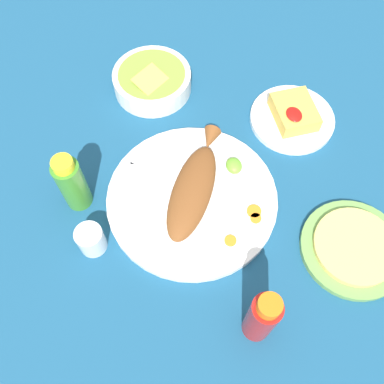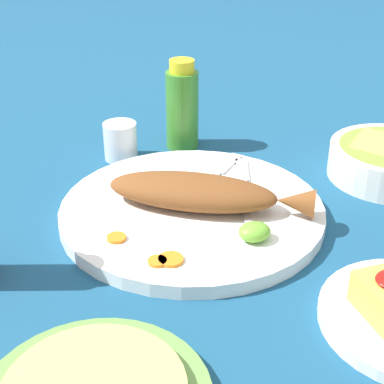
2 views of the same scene
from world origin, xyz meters
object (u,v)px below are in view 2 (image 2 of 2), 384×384
Objects in this scene: hot_sauce_bottle_green at (182,107)px; salt_cup at (121,143)px; main_plate at (192,211)px; fork_far at (244,184)px; fork_near at (215,176)px; fried_fish at (201,192)px.

hot_sauce_bottle_green is 2.46× the size of salt_cup.
fork_far reaches higher than main_plate.
main_plate is at bearing -173.78° from fork_near.
hot_sauce_bottle_green is at bearing -71.36° from fried_fish.
fork_far is at bearing -124.26° from fried_fish.
hot_sauce_bottle_green is (-0.05, -0.23, 0.03)m from fried_fish.
fork_far is (-0.08, -0.04, -0.02)m from fried_fish.
main_plate is at bearing 129.16° from fork_far.
hot_sauce_bottle_green reaches higher than fork_near.
fried_fish reaches higher than fork_near.
fork_near is at bearing 126.71° from salt_cup.
fork_near is 0.98× the size of hot_sauce_bottle_green.
fried_fish is at bearing -166.41° from fork_near.
main_plate is 0.09m from fork_near.
fork_near is 0.81× the size of fork_far.
fork_far is 1.22× the size of hot_sauce_bottle_green.
hot_sauce_bottle_green is at bearing -104.84° from main_plate.
fork_far is 0.20m from hot_sauce_bottle_green.
fork_far is at bearing -95.53° from fork_near.
fried_fish is at bearing 149.19° from main_plate.
hot_sauce_bottle_green is at bearing -172.60° from salt_cup.
hot_sauce_bottle_green reaches higher than fork_far.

